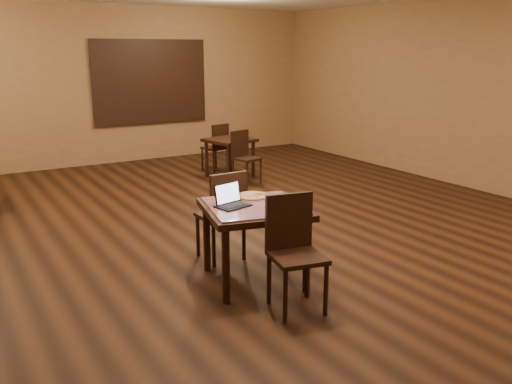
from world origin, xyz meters
TOP-DOWN VIEW (x-y plane):
  - ground at (0.00, 0.00)m, footprint 10.00×10.00m
  - wall_back at (0.00, 5.00)m, footprint 8.00×0.02m
  - wall_right at (4.00, 0.00)m, footprint 0.02×10.00m
  - mural at (0.50, 4.96)m, footprint 2.34×0.05m
  - tiled_table at (-0.87, -1.32)m, footprint 1.11×1.11m
  - chair_main_near at (-0.85, -1.93)m, footprint 0.50×0.50m
  - chair_main_far at (-0.87, -0.70)m, footprint 0.43×0.43m
  - laptop at (-1.07, -1.22)m, footprint 0.34×0.30m
  - plate at (-0.65, -1.50)m, footprint 0.24×0.24m
  - pizza_slice at (-0.65, -1.50)m, footprint 0.20×0.20m
  - pizza_pan at (-0.75, -1.08)m, footprint 0.37×0.37m
  - pizza_whole at (-0.75, -1.08)m, footprint 0.31×0.31m
  - spatula at (-0.73, -1.10)m, footprint 0.24×0.27m
  - napkin_roll at (-0.47, -1.46)m, footprint 0.08×0.19m
  - other_table_a at (1.05, 2.71)m, footprint 0.87×0.87m
  - other_table_a_chair_near at (1.03, 2.20)m, footprint 0.46×0.46m
  - other_table_a_chair_far at (1.07, 3.22)m, footprint 0.46×0.46m

SIDE VIEW (x-z plane):
  - ground at x=0.00m, z-range 0.00..0.00m
  - other_table_a_chair_near at x=1.03m, z-range 0.06..0.93m
  - other_table_a_chair_far at x=1.07m, z-range 0.06..0.93m
  - chair_main_far at x=-0.87m, z-range 0.06..1.03m
  - chair_main_near at x=-0.85m, z-range 0.06..1.05m
  - other_table_a at x=1.05m, z-range 0.22..0.90m
  - tiled_table at x=-0.87m, z-range 0.28..1.04m
  - pizza_pan at x=-0.75m, z-range 0.76..0.77m
  - plate at x=-0.65m, z-range 0.76..0.78m
  - pizza_whole at x=-0.75m, z-range 0.77..0.79m
  - napkin_roll at x=-0.47m, z-range 0.76..0.81m
  - pizza_slice at x=-0.65m, z-range 0.78..0.80m
  - spatula at x=-0.73m, z-range 0.78..0.80m
  - laptop at x=-1.07m, z-range 0.71..0.92m
  - wall_back at x=0.00m, z-range 0.00..3.00m
  - wall_right at x=4.00m, z-range 0.00..3.00m
  - mural at x=0.50m, z-range 0.73..2.37m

